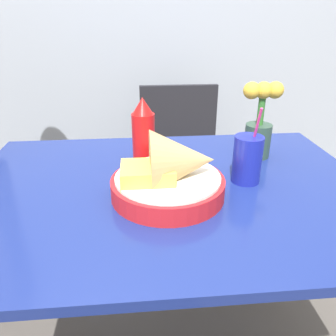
{
  "coord_description": "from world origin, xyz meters",
  "views": [
    {
      "loc": [
        -0.07,
        -0.78,
        1.17
      ],
      "look_at": [
        -0.0,
        -0.02,
        0.81
      ],
      "focal_mm": 35.0,
      "sensor_mm": 36.0,
      "label": 1
    }
  ],
  "objects_px": {
    "chair_far_window": "(180,153)",
    "food_basket": "(173,174)",
    "ketchup_bottle": "(143,132)",
    "drink_cup": "(247,161)",
    "flower_vase": "(260,123)"
  },
  "relations": [
    {
      "from": "drink_cup",
      "to": "food_basket",
      "type": "bearing_deg",
      "value": -163.19
    },
    {
      "from": "food_basket",
      "to": "flower_vase",
      "type": "distance_m",
      "value": 0.38
    },
    {
      "from": "ketchup_bottle",
      "to": "drink_cup",
      "type": "bearing_deg",
      "value": -28.61
    },
    {
      "from": "chair_far_window",
      "to": "drink_cup",
      "type": "xyz_separation_m",
      "value": [
        0.08,
        -0.77,
        0.29
      ]
    },
    {
      "from": "chair_far_window",
      "to": "food_basket",
      "type": "distance_m",
      "value": 0.89
    },
    {
      "from": "chair_far_window",
      "to": "drink_cup",
      "type": "height_order",
      "value": "drink_cup"
    },
    {
      "from": "drink_cup",
      "to": "flower_vase",
      "type": "bearing_deg",
      "value": 62.51
    },
    {
      "from": "drink_cup",
      "to": "chair_far_window",
      "type": "bearing_deg",
      "value": 96.09
    },
    {
      "from": "food_basket",
      "to": "ketchup_bottle",
      "type": "relative_size",
      "value": 1.4
    },
    {
      "from": "drink_cup",
      "to": "flower_vase",
      "type": "xyz_separation_m",
      "value": [
        0.09,
        0.17,
        0.05
      ]
    },
    {
      "from": "ketchup_bottle",
      "to": "flower_vase",
      "type": "xyz_separation_m",
      "value": [
        0.37,
        0.02,
        0.01
      ]
    },
    {
      "from": "chair_far_window",
      "to": "food_basket",
      "type": "xyz_separation_m",
      "value": [
        -0.13,
        -0.83,
        0.29
      ]
    },
    {
      "from": "chair_far_window",
      "to": "food_basket",
      "type": "bearing_deg",
      "value": -98.72
    },
    {
      "from": "chair_far_window",
      "to": "flower_vase",
      "type": "height_order",
      "value": "flower_vase"
    },
    {
      "from": "food_basket",
      "to": "drink_cup",
      "type": "height_order",
      "value": "drink_cup"
    }
  ]
}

